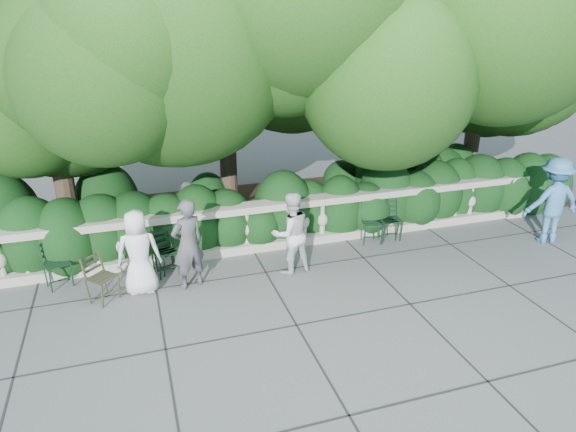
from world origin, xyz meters
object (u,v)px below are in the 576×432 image
object	(u,v)px
person_woman_grey	(188,244)
person_businessman	(139,252)
chair_e	(372,245)
chair_d	(392,242)
chair_b	(174,274)
person_casual_man	(291,233)
chair_weathered	(112,303)
person_older_blue	(553,201)
chair_c	(170,277)
chair_f	(389,243)
chair_a	(63,289)

from	to	relation	value
person_woman_grey	person_businessman	bearing A→B (deg)	-26.76
chair_e	chair_d	bearing A→B (deg)	18.61
chair_b	person_casual_man	bearing A→B (deg)	-37.64
chair_e	person_woman_grey	xyz separation A→B (m)	(-3.82, -0.53, 0.82)
person_casual_man	person_businessman	bearing A→B (deg)	-10.84
chair_weathered	person_businessman	distance (m)	0.95
chair_d	person_older_blue	size ratio (longest dim) A/B	0.46
chair_e	person_casual_man	world-z (taller)	person_casual_man
chair_c	chair_f	distance (m)	4.54
chair_b	chair_f	bearing A→B (deg)	-22.71
chair_e	chair_a	bearing A→B (deg)	-165.72
chair_a	chair_b	bearing A→B (deg)	-20.61
person_businessman	chair_c	bearing A→B (deg)	-140.28
chair_b	chair_c	xyz separation A→B (m)	(-0.08, -0.13, 0.00)
chair_f	chair_weathered	xyz separation A→B (m)	(-5.56, -0.71, 0.00)
chair_a	person_businessman	bearing A→B (deg)	-40.39
chair_a	person_businessman	world-z (taller)	person_businessman
chair_a	chair_e	bearing A→B (deg)	-20.54
person_casual_man	chair_b	bearing A→B (deg)	-23.99
chair_f	person_woman_grey	bearing A→B (deg)	177.27
chair_c	person_businessman	world-z (taller)	person_businessman
chair_b	person_older_blue	world-z (taller)	person_older_blue
chair_f	chair_e	bearing A→B (deg)	171.77
chair_c	person_casual_man	bearing A→B (deg)	-28.06
chair_b	chair_c	distance (m)	0.15
chair_d	chair_f	xyz separation A→B (m)	(-0.08, -0.02, 0.00)
chair_weathered	chair_e	bearing A→B (deg)	-35.58
chair_d	chair_f	bearing A→B (deg)	-156.99
chair_b	chair_f	size ratio (longest dim) A/B	1.00
person_woman_grey	chair_a	bearing A→B (deg)	-36.43
chair_a	chair_b	size ratio (longest dim) A/B	1.00
chair_d	chair_weathered	bearing A→B (deg)	-163.98
person_woman_grey	person_casual_man	world-z (taller)	person_woman_grey
chair_c	chair_f	size ratio (longest dim) A/B	1.00
chair_b	chair_e	xyz separation A→B (m)	(4.07, -0.02, 0.00)
chair_d	person_woman_grey	distance (m)	4.40
chair_c	chair_e	size ratio (longest dim) A/B	1.00
chair_b	chair_weathered	distance (m)	1.31
chair_f	chair_weathered	world-z (taller)	same
chair_c	person_woman_grey	distance (m)	0.98
chair_c	person_woman_grey	world-z (taller)	person_woman_grey
chair_c	person_older_blue	world-z (taller)	person_older_blue
chair_c	chair_d	size ratio (longest dim) A/B	1.00
chair_e	chair_f	xyz separation A→B (m)	(0.39, 0.01, 0.00)
person_woman_grey	person_casual_man	distance (m)	1.85
chair_b	chair_weathered	xyz separation A→B (m)	(-1.10, -0.72, 0.00)
chair_b	chair_weathered	bearing A→B (deg)	-169.63
chair_c	person_casual_man	distance (m)	2.35
chair_d	person_casual_man	xyz separation A→B (m)	(-2.44, -0.58, 0.78)
person_businessman	chair_a	bearing A→B (deg)	-15.64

